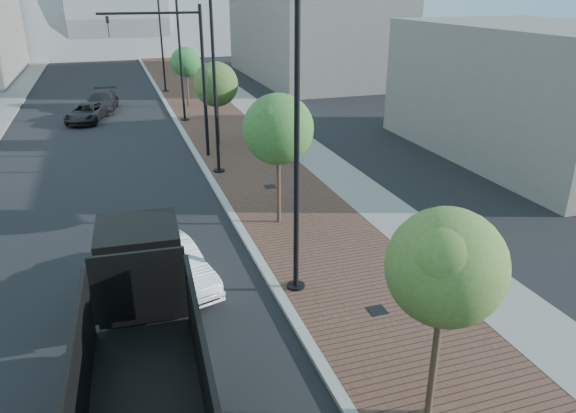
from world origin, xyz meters
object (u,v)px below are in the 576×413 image
object	(u,v)px
white_sedan	(172,264)
pedestrian	(285,147)
dark_car_mid	(86,113)
dump_truck	(144,338)

from	to	relation	value
white_sedan	pedestrian	distance (m)	13.54
dark_car_mid	pedestrian	world-z (taller)	pedestrian
dump_truck	pedestrian	xyz separation A→B (m)	(8.55, 15.85, -0.50)
white_sedan	dark_car_mid	bearing A→B (deg)	80.01
dump_truck	pedestrian	distance (m)	18.02
dump_truck	dark_car_mid	world-z (taller)	dump_truck
white_sedan	pedestrian	world-z (taller)	pedestrian
dump_truck	dark_car_mid	size ratio (longest dim) A/B	2.97
dark_car_mid	pedestrian	xyz separation A→B (m)	(10.35, -13.20, 0.17)
dump_truck	white_sedan	size ratio (longest dim) A/B	3.13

